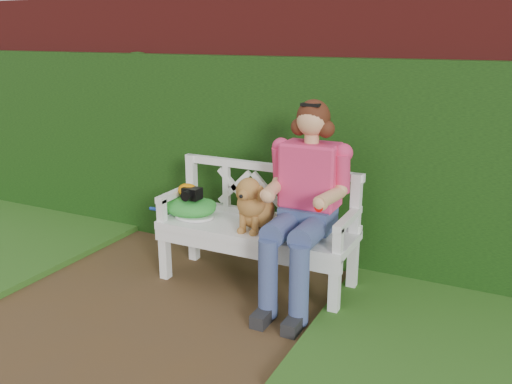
% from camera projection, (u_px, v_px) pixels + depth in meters
% --- Properties ---
extents(ground, '(60.00, 60.00, 0.00)m').
position_uv_depth(ground, '(119.00, 334.00, 3.52)').
color(ground, '#493520').
extents(brick_wall, '(10.00, 0.30, 2.20)m').
position_uv_depth(brick_wall, '(251.00, 124.00, 4.84)').
color(brick_wall, maroon).
rests_on(brick_wall, ground).
extents(ivy_hedge, '(10.00, 0.18, 1.70)m').
position_uv_depth(ivy_hedge, '(239.00, 156.00, 4.72)').
color(ivy_hedge, '#1F4E12').
rests_on(ivy_hedge, ground).
extents(garden_bench, '(1.62, 0.73, 0.48)m').
position_uv_depth(garden_bench, '(256.00, 256.00, 4.15)').
color(garden_bench, white).
rests_on(garden_bench, ground).
extents(seated_woman, '(0.90, 1.00, 1.45)m').
position_uv_depth(seated_woman, '(307.00, 204.00, 3.82)').
color(seated_woman, '#F22860').
rests_on(seated_woman, ground).
extents(dog, '(0.39, 0.45, 0.42)m').
position_uv_depth(dog, '(255.00, 202.00, 3.97)').
color(dog, '#A7592F').
rests_on(dog, garden_bench).
extents(tennis_racket, '(0.66, 0.39, 0.03)m').
position_uv_depth(tennis_racket, '(191.00, 215.00, 4.28)').
color(tennis_racket, beige).
rests_on(tennis_racket, garden_bench).
extents(green_bag, '(0.54, 0.48, 0.15)m').
position_uv_depth(green_bag, '(189.00, 206.00, 4.31)').
color(green_bag, '#206C1D').
rests_on(green_bag, garden_bench).
extents(camera_item, '(0.14, 0.11, 0.09)m').
position_uv_depth(camera_item, '(192.00, 193.00, 4.22)').
color(camera_item, black).
rests_on(camera_item, green_bag).
extents(baseball_glove, '(0.19, 0.16, 0.11)m').
position_uv_depth(baseball_glove, '(188.00, 190.00, 4.28)').
color(baseball_glove, orange).
rests_on(baseball_glove, green_bag).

